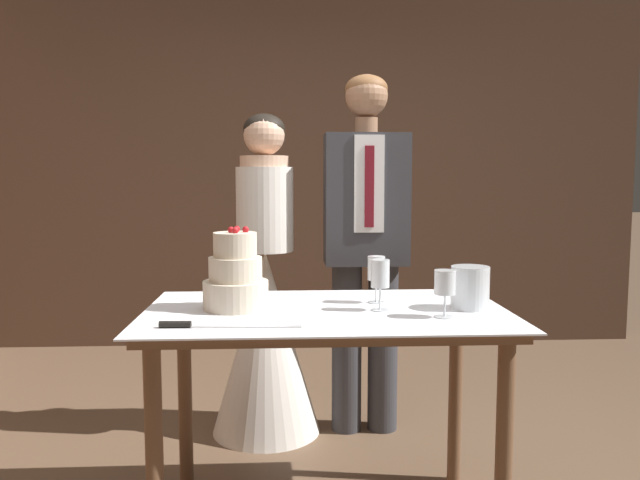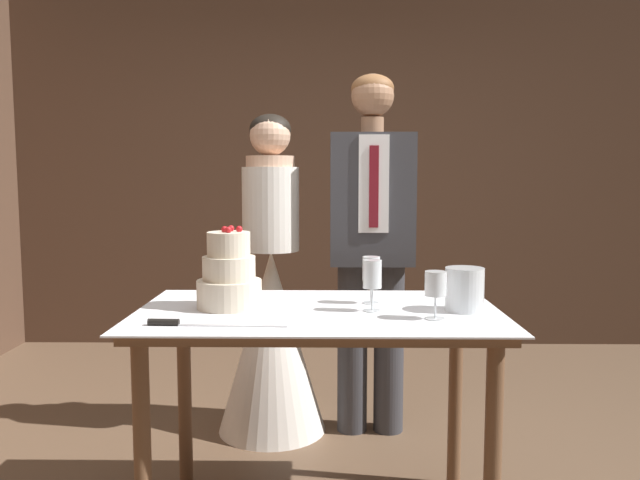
{
  "view_description": "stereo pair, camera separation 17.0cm",
  "coord_description": "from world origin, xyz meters",
  "px_view_note": "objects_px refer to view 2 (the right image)",
  "views": [
    {
      "loc": [
        -0.19,
        -2.28,
        1.28
      ],
      "look_at": [
        -0.05,
        0.35,
        1.01
      ],
      "focal_mm": 35.0,
      "sensor_mm": 36.0,
      "label": 1
    },
    {
      "loc": [
        -0.02,
        -2.28,
        1.28
      ],
      "look_at": [
        -0.05,
        0.35,
        1.01
      ],
      "focal_mm": 35.0,
      "sensor_mm": 36.0,
      "label": 2
    }
  ],
  "objects_px": {
    "wine_glass_middle": "(371,270)",
    "wine_glass_far": "(372,277)",
    "cake_table": "(318,338)",
    "cake_knife": "(191,323)",
    "bride": "(272,317)",
    "hurricane_candle": "(464,290)",
    "wine_glass_near": "(436,286)",
    "groom": "(372,235)",
    "tiered_cake": "(229,276)"
  },
  "relations": [
    {
      "from": "wine_glass_middle",
      "to": "groom",
      "type": "bearing_deg",
      "value": 85.98
    },
    {
      "from": "cake_knife",
      "to": "wine_glass_middle",
      "type": "height_order",
      "value": "wine_glass_middle"
    },
    {
      "from": "tiered_cake",
      "to": "bride",
      "type": "relative_size",
      "value": 0.19
    },
    {
      "from": "tiered_cake",
      "to": "hurricane_candle",
      "type": "distance_m",
      "value": 0.85
    },
    {
      "from": "wine_glass_middle",
      "to": "bride",
      "type": "distance_m",
      "value": 0.94
    },
    {
      "from": "bride",
      "to": "groom",
      "type": "distance_m",
      "value": 0.65
    },
    {
      "from": "tiered_cake",
      "to": "hurricane_candle",
      "type": "bearing_deg",
      "value": -3.05
    },
    {
      "from": "cake_table",
      "to": "groom",
      "type": "xyz_separation_m",
      "value": [
        0.25,
        0.86,
        0.29
      ]
    },
    {
      "from": "hurricane_candle",
      "to": "bride",
      "type": "distance_m",
      "value": 1.2
    },
    {
      "from": "cake_table",
      "to": "hurricane_candle",
      "type": "distance_m",
      "value": 0.55
    },
    {
      "from": "cake_knife",
      "to": "wine_glass_far",
      "type": "distance_m",
      "value": 0.65
    },
    {
      "from": "tiered_cake",
      "to": "hurricane_candle",
      "type": "relative_size",
      "value": 1.93
    },
    {
      "from": "cake_knife",
      "to": "tiered_cake",
      "type": "bearing_deg",
      "value": 75.99
    },
    {
      "from": "cake_knife",
      "to": "wine_glass_middle",
      "type": "xyz_separation_m",
      "value": [
        0.6,
        0.36,
        0.12
      ]
    },
    {
      "from": "bride",
      "to": "tiered_cake",
      "type": "bearing_deg",
      "value": -95.27
    },
    {
      "from": "wine_glass_far",
      "to": "cake_table",
      "type": "bearing_deg",
      "value": 173.08
    },
    {
      "from": "cake_knife",
      "to": "bride",
      "type": "relative_size",
      "value": 0.28
    },
    {
      "from": "tiered_cake",
      "to": "wine_glass_near",
      "type": "xyz_separation_m",
      "value": [
        0.72,
        -0.18,
        -0.0
      ]
    },
    {
      "from": "cake_table",
      "to": "wine_glass_far",
      "type": "bearing_deg",
      "value": -6.92
    },
    {
      "from": "tiered_cake",
      "to": "bride",
      "type": "distance_m",
      "value": 0.9
    },
    {
      "from": "hurricane_candle",
      "to": "wine_glass_near",
      "type": "bearing_deg",
      "value": -133.45
    },
    {
      "from": "tiered_cake",
      "to": "groom",
      "type": "distance_m",
      "value": 1.01
    },
    {
      "from": "cake_knife",
      "to": "bride",
      "type": "height_order",
      "value": "bride"
    },
    {
      "from": "wine_glass_middle",
      "to": "groom",
      "type": "distance_m",
      "value": 0.75
    },
    {
      "from": "cake_table",
      "to": "wine_glass_far",
      "type": "xyz_separation_m",
      "value": [
        0.19,
        -0.02,
        0.23
      ]
    },
    {
      "from": "hurricane_candle",
      "to": "groom",
      "type": "relative_size",
      "value": 0.09
    },
    {
      "from": "cake_table",
      "to": "hurricane_candle",
      "type": "height_order",
      "value": "hurricane_candle"
    },
    {
      "from": "cake_knife",
      "to": "wine_glass_near",
      "type": "bearing_deg",
      "value": 9.4
    },
    {
      "from": "cake_table",
      "to": "wine_glass_far",
      "type": "distance_m",
      "value": 0.3
    },
    {
      "from": "wine_glass_far",
      "to": "groom",
      "type": "height_order",
      "value": "groom"
    },
    {
      "from": "tiered_cake",
      "to": "bride",
      "type": "bearing_deg",
      "value": 84.73
    },
    {
      "from": "hurricane_candle",
      "to": "bride",
      "type": "bearing_deg",
      "value": 131.27
    },
    {
      "from": "wine_glass_near",
      "to": "groom",
      "type": "distance_m",
      "value": 1.02
    },
    {
      "from": "wine_glass_far",
      "to": "cake_knife",
      "type": "bearing_deg",
      "value": -159.26
    },
    {
      "from": "cake_knife",
      "to": "hurricane_candle",
      "type": "xyz_separation_m",
      "value": [
        0.92,
        0.24,
        0.07
      ]
    },
    {
      "from": "tiered_cake",
      "to": "cake_knife",
      "type": "distance_m",
      "value": 0.31
    },
    {
      "from": "tiered_cake",
      "to": "groom",
      "type": "height_order",
      "value": "groom"
    },
    {
      "from": "cake_knife",
      "to": "wine_glass_near",
      "type": "xyz_separation_m",
      "value": [
        0.8,
        0.1,
        0.1
      ]
    },
    {
      "from": "tiered_cake",
      "to": "cake_knife",
      "type": "height_order",
      "value": "tiered_cake"
    },
    {
      "from": "wine_glass_middle",
      "to": "hurricane_candle",
      "type": "relative_size",
      "value": 1.15
    },
    {
      "from": "cake_knife",
      "to": "hurricane_candle",
      "type": "relative_size",
      "value": 2.91
    },
    {
      "from": "wine_glass_middle",
      "to": "wine_glass_far",
      "type": "bearing_deg",
      "value": -92.36
    },
    {
      "from": "cake_knife",
      "to": "groom",
      "type": "relative_size",
      "value": 0.25
    },
    {
      "from": "wine_glass_near",
      "to": "hurricane_candle",
      "type": "bearing_deg",
      "value": 46.55
    },
    {
      "from": "cake_knife",
      "to": "wine_glass_middle",
      "type": "relative_size",
      "value": 2.54
    },
    {
      "from": "hurricane_candle",
      "to": "bride",
      "type": "xyz_separation_m",
      "value": [
        -0.77,
        0.87,
        -0.3
      ]
    },
    {
      "from": "bride",
      "to": "groom",
      "type": "relative_size",
      "value": 0.89
    },
    {
      "from": "wine_glass_near",
      "to": "bride",
      "type": "bearing_deg",
      "value": 122.5
    },
    {
      "from": "hurricane_candle",
      "to": "wine_glass_far",
      "type": "bearing_deg",
      "value": -177.9
    },
    {
      "from": "wine_glass_middle",
      "to": "hurricane_candle",
      "type": "distance_m",
      "value": 0.35
    }
  ]
}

